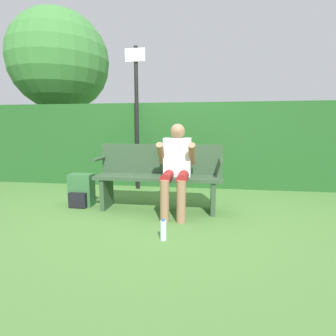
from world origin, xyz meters
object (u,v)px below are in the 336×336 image
(person_seated, at_px, (176,164))
(signpost, at_px, (137,112))
(backpack, at_px, (81,191))
(parked_car, at_px, (305,138))
(park_bench, at_px, (159,175))
(water_bottle, at_px, (163,230))
(tree, at_px, (60,62))

(person_seated, xyz_separation_m, signpost, (-0.86, 1.29, 0.75))
(backpack, xyz_separation_m, parked_car, (6.09, 8.86, 0.44))
(parked_car, bearing_deg, park_bench, -102.02)
(water_bottle, relative_size, parked_car, 0.05)
(park_bench, distance_m, person_seated, 0.35)
(signpost, height_order, tree, tree)
(water_bottle, height_order, parked_car, parked_car)
(park_bench, distance_m, signpost, 1.59)
(tree, bearing_deg, person_seated, -44.53)
(signpost, distance_m, tree, 3.78)
(water_bottle, bearing_deg, signpost, 111.08)
(water_bottle, bearing_deg, park_bench, 102.53)
(person_seated, height_order, backpack, person_seated)
(backpack, relative_size, tree, 0.11)
(water_bottle, relative_size, tree, 0.05)
(water_bottle, xyz_separation_m, parked_car, (4.72, 9.86, 0.56))
(park_bench, xyz_separation_m, water_bottle, (0.23, -1.03, -0.37))
(park_bench, bearing_deg, water_bottle, -77.47)
(person_seated, relative_size, water_bottle, 5.35)
(person_seated, bearing_deg, parked_car, 62.40)
(park_bench, xyz_separation_m, backpack, (-1.14, -0.03, -0.26))
(parked_car, bearing_deg, tree, -129.15)
(person_seated, bearing_deg, signpost, 123.93)
(water_bottle, xyz_separation_m, signpost, (-0.84, 2.17, 1.30))
(person_seated, bearing_deg, park_bench, 150.06)
(water_bottle, height_order, tree, tree)
(park_bench, height_order, person_seated, person_seated)
(backpack, bearing_deg, water_bottle, -36.05)
(person_seated, height_order, signpost, signpost)
(person_seated, xyz_separation_m, parked_car, (4.69, 8.98, 0.01))
(person_seated, bearing_deg, backpack, 175.19)
(park_bench, xyz_separation_m, tree, (-3.30, 3.35, 2.40))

